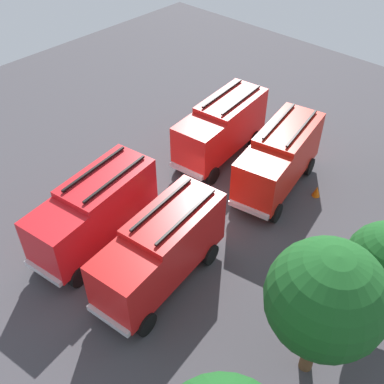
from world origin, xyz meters
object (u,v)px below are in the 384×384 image
object	(u,v)px
fire_truck_1	(94,210)
traffic_cone_2	(261,155)
fire_truck_0	(221,127)
traffic_cone_0	(173,230)
firefighter_1	(60,212)
fire_truck_3	(161,249)
firefighter_0	(181,207)
fire_truck_2	(279,158)
tree_2	(326,299)
traffic_cone_1	(317,191)

from	to	relation	value
fire_truck_1	traffic_cone_2	distance (m)	11.89
fire_truck_0	traffic_cone_0	size ratio (longest dim) A/B	12.27
firefighter_1	fire_truck_3	bearing A→B (deg)	150.11
firefighter_0	traffic_cone_0	size ratio (longest dim) A/B	2.91
fire_truck_2	firefighter_0	bearing A→B (deg)	-30.11
tree_2	traffic_cone_0	size ratio (longest dim) A/B	11.19
traffic_cone_0	traffic_cone_2	world-z (taller)	traffic_cone_2
fire_truck_2	tree_2	distance (m)	11.74
fire_truck_1	traffic_cone_1	xyz separation A→B (m)	(-10.84, 6.50, -1.81)
firefighter_1	traffic_cone_2	world-z (taller)	firefighter_1
fire_truck_0	traffic_cone_1	distance (m)	7.02
traffic_cone_2	tree_2	bearing A→B (deg)	43.50
fire_truck_0	fire_truck_3	bearing A→B (deg)	18.93
firefighter_0	traffic_cone_2	size ratio (longest dim) A/B	2.83
fire_truck_2	tree_2	world-z (taller)	tree_2
fire_truck_3	firefighter_1	world-z (taller)	fire_truck_3
fire_truck_1	firefighter_1	world-z (taller)	fire_truck_1
fire_truck_2	firefighter_1	xyz separation A→B (m)	(10.54, -6.64, -1.24)
fire_truck_1	firefighter_0	distance (m)	4.64
fire_truck_3	firefighter_1	xyz separation A→B (m)	(1.07, -6.69, -1.24)
traffic_cone_1	firefighter_0	bearing A→B (deg)	-32.39
traffic_cone_1	fire_truck_1	bearing A→B (deg)	-30.93
traffic_cone_1	traffic_cone_2	size ratio (longest dim) A/B	1.09
fire_truck_0	fire_truck_1	xyz separation A→B (m)	(10.14, 0.25, 0.00)
traffic_cone_0	firefighter_0	bearing A→B (deg)	-159.35
fire_truck_1	fire_truck_2	xyz separation A→B (m)	(-9.91, 4.25, 0.00)
fire_truck_1	firefighter_1	distance (m)	2.77
fire_truck_2	firefighter_1	world-z (taller)	fire_truck_2
traffic_cone_1	fire_truck_0	bearing A→B (deg)	-84.06
tree_2	traffic_cone_0	bearing A→B (deg)	-100.22
fire_truck_1	traffic_cone_0	size ratio (longest dim) A/B	12.35
fire_truck_0	tree_2	size ratio (longest dim) A/B	1.10
firefighter_0	traffic_cone_1	size ratio (longest dim) A/B	2.59
fire_truck_0	traffic_cone_1	world-z (taller)	fire_truck_0
fire_truck_1	traffic_cone_2	xyz separation A→B (m)	(-11.57, 1.98, -1.84)
fire_truck_0	fire_truck_3	xyz separation A→B (m)	(9.71, 4.55, 0.00)
fire_truck_0	tree_2	distance (m)	15.16
fire_truck_1	traffic_cone_2	world-z (taller)	fire_truck_1
traffic_cone_2	traffic_cone_0	bearing A→B (deg)	3.56
fire_truck_1	tree_2	bearing A→B (deg)	87.96
firefighter_0	firefighter_1	xyz separation A→B (m)	(4.59, -4.52, -0.08)
fire_truck_3	firefighter_0	distance (m)	4.30
fire_truck_2	traffic_cone_1	size ratio (longest dim) A/B	11.06
tree_2	traffic_cone_1	size ratio (longest dim) A/B	9.94
firefighter_0	tree_2	distance (m)	10.65
fire_truck_3	traffic_cone_2	bearing A→B (deg)	-175.01
fire_truck_1	tree_2	size ratio (longest dim) A/B	1.10
fire_truck_1	fire_truck_3	world-z (taller)	same
firefighter_0	tree_2	world-z (taller)	tree_2
firefighter_0	traffic_cone_1	xyz separation A→B (m)	(-6.89, 4.37, -0.65)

